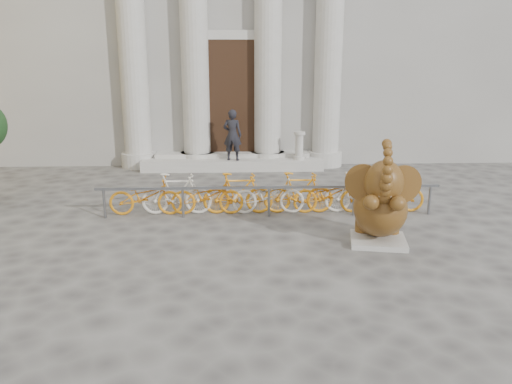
{
  "coord_description": "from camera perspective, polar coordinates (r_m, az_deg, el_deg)",
  "views": [
    {
      "loc": [
        0.11,
        -7.12,
        3.55
      ],
      "look_at": [
        0.49,
        2.12,
        1.1
      ],
      "focal_mm": 35.0,
      "sensor_mm": 36.0,
      "label": 1
    }
  ],
  "objects": [
    {
      "name": "ground",
      "position": [
        7.96,
        -2.97,
        -11.68
      ],
      "size": [
        80.0,
        80.0,
        0.0
      ],
      "primitive_type": "plane",
      "color": "#474442",
      "rests_on": "ground"
    },
    {
      "name": "classical_building",
      "position": [
        22.19,
        -2.81,
        21.12
      ],
      "size": [
        22.0,
        10.7,
        12.0
      ],
      "color": "gray",
      "rests_on": "ground"
    },
    {
      "name": "entrance_steps",
      "position": [
        16.86,
        -2.69,
        3.29
      ],
      "size": [
        6.0,
        1.2,
        0.36
      ],
      "primitive_type": "cube",
      "color": "#A8A59E",
      "rests_on": "ground"
    },
    {
      "name": "elephant_statue",
      "position": [
        10.06,
        14.05,
        -1.58
      ],
      "size": [
        1.42,
        1.67,
        2.15
      ],
      "rotation": [
        0.0,
        0.0,
        -0.19
      ],
      "color": "#A8A59E",
      "rests_on": "ground"
    },
    {
      "name": "bike_rack",
      "position": [
        11.83,
        1.42,
        -0.1
      ],
      "size": [
        8.0,
        0.53,
        1.0
      ],
      "color": "slate",
      "rests_on": "ground"
    },
    {
      "name": "pedestrian",
      "position": [
        16.34,
        -2.71,
        6.52
      ],
      "size": [
        0.67,
        0.51,
        1.66
      ],
      "primitive_type": "imported",
      "rotation": [
        0.0,
        0.0,
        2.94
      ],
      "color": "black",
      "rests_on": "entrance_steps"
    },
    {
      "name": "balustrade_post",
      "position": [
        16.59,
        4.96,
        5.19
      ],
      "size": [
        0.38,
        0.38,
        0.92
      ],
      "color": "#A8A59E",
      "rests_on": "entrance_steps"
    }
  ]
}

